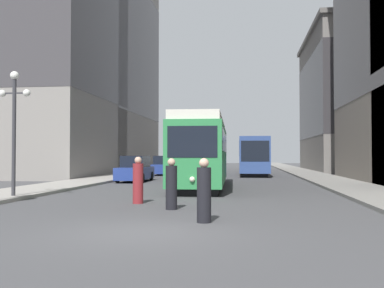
{
  "coord_description": "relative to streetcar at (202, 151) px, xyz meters",
  "views": [
    {
      "loc": [
        2.49,
        -10.38,
        1.83
      ],
      "look_at": [
        -0.03,
        9.72,
        2.37
      ],
      "focal_mm": 41.3,
      "sensor_mm": 36.0,
      "label": 1
    }
  ],
  "objects": [
    {
      "name": "building_left_corner",
      "position": [
        -15.46,
        12.31,
        12.17
      ],
      "size": [
        11.68,
        15.73,
        27.68
      ],
      "color": "gray",
      "rests_on": "ground"
    },
    {
      "name": "streetcar",
      "position": [
        0.0,
        0.0,
        0.0
      ],
      "size": [
        2.99,
        12.33,
        3.89
      ],
      "rotation": [
        0.0,
        0.0,
        0.03
      ],
      "color": "black",
      "rests_on": "ground"
    },
    {
      "name": "parked_car_left_mid",
      "position": [
        -5.29,
        5.3,
        -1.26
      ],
      "size": [
        1.94,
        4.89,
        1.82
      ],
      "rotation": [
        0.0,
        0.0,
        0.01
      ],
      "color": "black",
      "rests_on": "ground"
    },
    {
      "name": "building_right_midblock",
      "position": [
        17.5,
        29.5,
        6.38
      ],
      "size": [
        15.41,
        20.24,
        16.53
      ],
      "color": "slate",
      "rests_on": "ground"
    },
    {
      "name": "transit_bus",
      "position": [
        3.12,
        17.08,
        -0.15
      ],
      "size": [
        2.79,
        11.79,
        3.45
      ],
      "rotation": [
        0.0,
        0.0,
        0.02
      ],
      "color": "black",
      "rests_on": "ground"
    },
    {
      "name": "pedestrian_crossing_near",
      "position": [
        1.4,
        -13.18,
        -1.28
      ],
      "size": [
        0.39,
        0.39,
        1.76
      ],
      "rotation": [
        0.0,
        0.0,
        6.16
      ],
      "color": "black",
      "rests_on": "ground"
    },
    {
      "name": "parked_car_left_near",
      "position": [
        -5.29,
        16.12,
        -1.26
      ],
      "size": [
        1.9,
        4.89,
        1.82
      ],
      "rotation": [
        0.0,
        0.0,
        0.0
      ],
      "color": "black",
      "rests_on": "ground"
    },
    {
      "name": "sidewalk_left",
      "position": [
        -8.26,
        25.15,
        -2.03
      ],
      "size": [
        3.33,
        120.0,
        0.15
      ],
      "primitive_type": "cube",
      "color": "gray",
      "rests_on": "ground"
    },
    {
      "name": "building_left_midblock",
      "position": [
        -14.99,
        26.43,
        11.73
      ],
      "size": [
        10.74,
        20.39,
        26.83
      ],
      "color": "gray",
      "rests_on": "ground"
    },
    {
      "name": "sidewalk_right",
      "position": [
        8.43,
        25.15,
        -2.03
      ],
      "size": [
        3.33,
        120.0,
        0.15
      ],
      "primitive_type": "cube",
      "color": "gray",
      "rests_on": "ground"
    },
    {
      "name": "lamp_post_left_near",
      "position": [
        -7.19,
        -7.72,
        1.52
      ],
      "size": [
        1.41,
        0.36,
        5.26
      ],
      "color": "#333338",
      "rests_on": "sidewalk_left"
    },
    {
      "name": "pedestrian_crossing_far",
      "position": [
        -1.58,
        -8.71,
        -1.27
      ],
      "size": [
        0.4,
        0.4,
        1.79
      ],
      "rotation": [
        0.0,
        0.0,
        0.44
      ],
      "color": "maroon",
      "rests_on": "ground"
    },
    {
      "name": "pedestrian_on_sidewalk",
      "position": [
        0.01,
        -10.41,
        -1.29
      ],
      "size": [
        0.39,
        0.39,
        1.74
      ],
      "rotation": [
        0.0,
        0.0,
        5.24
      ],
      "color": "black",
      "rests_on": "ground"
    },
    {
      "name": "ground_plane",
      "position": [
        0.09,
        -14.85,
        -2.1
      ],
      "size": [
        200.0,
        200.0,
        0.0
      ],
      "primitive_type": "plane",
      "color": "#424244"
    }
  ]
}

